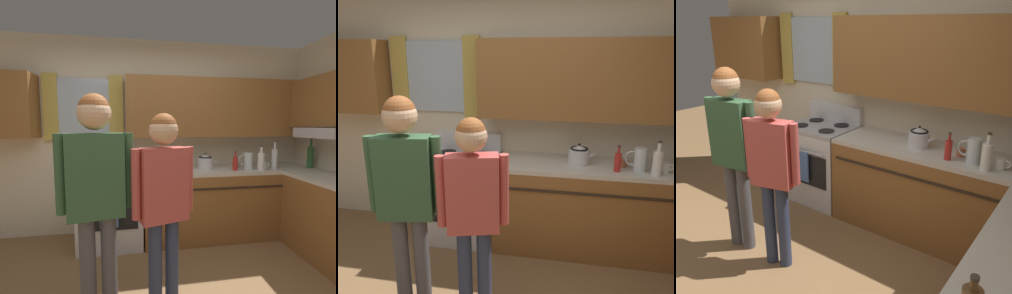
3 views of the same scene
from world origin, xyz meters
TOP-DOWN VIEW (x-y plane):
  - ground_plane at (0.00, 0.00)m, footprint 12.00×12.00m
  - back_wall_unit at (0.09, 1.81)m, footprint 4.60×0.42m
  - kitchen_counter_run at (1.48, 1.10)m, footprint 2.33×2.18m
  - stove_oven at (-0.42, 1.54)m, footprint 0.75×0.67m
  - bottle_sauce_red at (1.12, 1.39)m, footprint 0.06×0.06m
  - bottle_milk_white at (1.45, 1.34)m, footprint 0.08×0.08m
  - mug_ceramic_white at (1.54, 1.43)m, footprint 0.13×0.08m
  - cup_terracotta at (1.19, 1.53)m, footprint 0.11×0.07m
  - stovetop_kettle at (0.78, 1.54)m, footprint 0.27×0.20m
  - water_pitcher at (1.31, 1.43)m, footprint 0.19×0.11m
  - adult_left at (-0.41, 0.33)m, footprint 0.51×0.23m
  - adult_in_plaid at (0.07, 0.35)m, footprint 0.47×0.23m

SIDE VIEW (x-z plane):
  - ground_plane at x=0.00m, z-range 0.00..0.00m
  - kitchen_counter_run at x=1.48m, z-range 0.00..0.90m
  - stove_oven at x=-0.42m, z-range -0.08..1.02m
  - cup_terracotta at x=1.19m, z-range 0.90..0.98m
  - mug_ceramic_white at x=1.54m, z-range 0.90..1.00m
  - adult_in_plaid at x=0.07m, z-range 0.20..1.75m
  - bottle_sauce_red at x=1.12m, z-range 0.87..1.12m
  - stovetop_kettle at x=0.78m, z-range 0.89..1.10m
  - water_pitcher at x=1.31m, z-range 0.90..1.12m
  - bottle_milk_white at x=1.45m, z-range 0.86..1.18m
  - adult_left at x=-0.41m, z-range 0.22..1.90m
  - back_wall_unit at x=0.09m, z-range 0.17..2.77m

